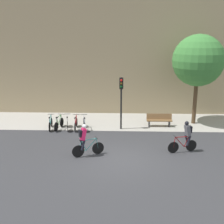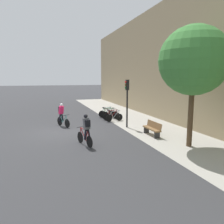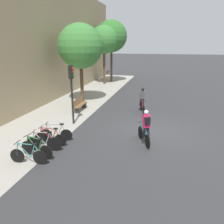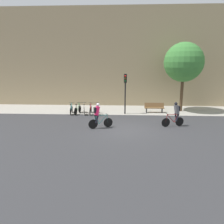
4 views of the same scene
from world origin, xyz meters
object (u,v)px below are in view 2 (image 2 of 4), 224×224
Objects in this scene: parked_bike_2 at (110,114)px; parked_bike_3 at (112,116)px; cyclist_grey at (86,129)px; parked_bike_0 at (107,113)px; cyclist_pink at (62,114)px; bench at (152,128)px; traffic_light_pole at (127,95)px; parked_bike_1 at (108,114)px; parked_bike_4 at (114,117)px.

parked_bike_3 is at bearing -0.20° from parked_bike_2.
cyclist_grey is 1.09× the size of parked_bike_0.
cyclist_pink is at bearing -171.81° from cyclist_grey.
parked_bike_0 is at bearing 123.52° from cyclist_pink.
cyclist_grey reaches higher than bench.
cyclist_pink is at bearing -56.48° from parked_bike_0.
parked_bike_3 is 5.83m from bench.
parked_bike_2 is 0.46× the size of traffic_light_pole.
parked_bike_0 is 0.98× the size of parked_bike_3.
parked_bike_0 is at bearing 180.00° from parked_bike_1.
cyclist_grey is 0.50× the size of traffic_light_pole.
traffic_light_pole is at bearing 2.74° from parked_bike_3.
parked_bike_4 is at bearing -176.62° from traffic_light_pole.
cyclist_pink reaches higher than bench.
parked_bike_2 reaches higher than parked_bike_4.
parked_bike_3 is at bearing -171.79° from bench.
parked_bike_2 is (1.17, 0.00, 0.02)m from parked_bike_0.
bench is at bearing 9.12° from parked_bike_4.
traffic_light_pole is (4.25, 0.15, 2.07)m from parked_bike_1.
parked_bike_3 reaches higher than parked_bike_4.
parked_bike_3 is (-1.19, 4.43, -0.56)m from cyclist_pink.
parked_bike_0 is 0.58m from parked_bike_1.
parked_bike_3 is 0.46× the size of traffic_light_pole.
traffic_light_pole is at bearing 67.55° from cyclist_pink.
parked_bike_1 is at bearing 154.98° from cyclist_grey.
parked_bike_2 is at bearing 111.77° from cyclist_pink.
cyclist_grey is at bearing 8.19° from cyclist_pink.
cyclist_pink reaches higher than parked_bike_3.
parked_bike_4 is (1.17, -0.00, -0.02)m from parked_bike_2.
parked_bike_4 is 5.25m from bench.
cyclist_pink is 1.08× the size of parked_bike_2.
parked_bike_1 is 0.58m from parked_bike_2.
parked_bike_1 is 0.94× the size of bench.
parked_bike_3 is at bearing 105.00° from cyclist_pink.
parked_bike_3 is at bearing -0.03° from parked_bike_1.
parked_bike_1 is at bearing 117.98° from cyclist_pink.
cyclist_grey is at bearing -26.78° from parked_bike_2.
parked_bike_1 is 1.02× the size of parked_bike_2.
parked_bike_2 is at bearing 179.80° from parked_bike_3.
parked_bike_1 is at bearing 179.98° from parked_bike_4.
parked_bike_3 is 0.58m from parked_bike_4.
bench is at bearing 6.32° from parked_bike_0.
parked_bike_0 is 0.45× the size of traffic_light_pole.
parked_bike_1 is (-2.35, 4.43, -0.56)m from cyclist_pink.
parked_bike_2 is at bearing -172.55° from bench.
parked_bike_3 is (-6.64, 3.65, -0.56)m from cyclist_grey.
traffic_light_pole reaches higher than parked_bike_2.
parked_bike_2 is 1.17m from parked_bike_4.
traffic_light_pole is (-3.56, 3.79, 1.51)m from cyclist_grey.
parked_bike_0 is at bearing 179.98° from parked_bike_4.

